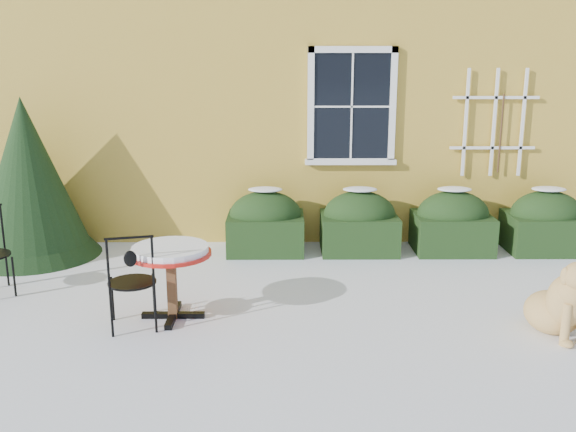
{
  "coord_description": "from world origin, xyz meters",
  "views": [
    {
      "loc": [
        -0.05,
        -6.05,
        2.68
      ],
      "look_at": [
        0.0,
        1.0,
        0.9
      ],
      "focal_mm": 40.0,
      "sensor_mm": 36.0,
      "label": 1
    }
  ],
  "objects_px": {
    "evergreen_shrub": "(29,193)",
    "patio_chair_near": "(132,281)",
    "bistro_table": "(171,258)",
    "dog": "(562,304)"
  },
  "relations": [
    {
      "from": "evergreen_shrub",
      "to": "patio_chair_near",
      "type": "xyz_separation_m",
      "value": [
        1.91,
        -2.43,
        -0.36
      ]
    },
    {
      "from": "evergreen_shrub",
      "to": "bistro_table",
      "type": "distance_m",
      "value": 3.14
    },
    {
      "from": "patio_chair_near",
      "to": "dog",
      "type": "xyz_separation_m",
      "value": [
        4.21,
        -0.21,
        -0.17
      ]
    },
    {
      "from": "evergreen_shrub",
      "to": "patio_chair_near",
      "type": "relative_size",
      "value": 2.14
    },
    {
      "from": "evergreen_shrub",
      "to": "dog",
      "type": "xyz_separation_m",
      "value": [
        6.12,
        -2.64,
        -0.53
      ]
    },
    {
      "from": "evergreen_shrub",
      "to": "bistro_table",
      "type": "relative_size",
      "value": 2.55
    },
    {
      "from": "bistro_table",
      "to": "patio_chair_near",
      "type": "xyz_separation_m",
      "value": [
        -0.35,
        -0.25,
        -0.15
      ]
    },
    {
      "from": "evergreen_shrub",
      "to": "patio_chair_near",
      "type": "distance_m",
      "value": 3.11
    },
    {
      "from": "evergreen_shrub",
      "to": "bistro_table",
      "type": "xyz_separation_m",
      "value": [
        2.26,
        -2.18,
        -0.22
      ]
    },
    {
      "from": "bistro_table",
      "to": "dog",
      "type": "relative_size",
      "value": 0.9
    }
  ]
}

